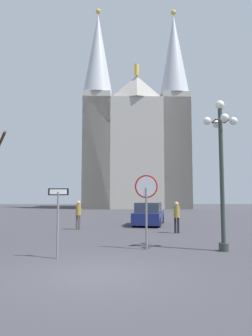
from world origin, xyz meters
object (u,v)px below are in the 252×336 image
Objects in this scene: cathedral at (136,142)px; pedestrian_standing at (178,214)px; one_way_arrow_sign at (59,214)px; parked_car_near_navy at (150,214)px; street_lamp at (222,157)px; pedestrian_walking at (79,212)px; stop_sign at (147,196)px.

pedestrian_standing is at bearing -87.72° from cathedral.
parked_car_near_navy is (3.84, 11.05, -0.74)m from one_way_arrow_sign.
parked_car_near_navy is (-2.05, 9.74, -2.79)m from street_lamp.
pedestrian_walking is 1.01× the size of pedestrian_standing.
cathedral is 37.34m from stop_sign.
pedestrian_walking is at bearing 118.88° from stop_sign.
pedestrian_walking is (-0.62, 8.28, -0.42)m from one_way_arrow_sign.
one_way_arrow_sign reaches higher than pedestrian_walking.
stop_sign is 9.54m from parked_car_near_navy.
street_lamp is 5.88m from pedestrian_standing.
parked_car_near_navy is at bearing 31.89° from pedestrian_walking.
parked_car_near_navy is (0.06, -26.92, -9.85)m from cathedral.
stop_sign reaches higher than pedestrian_standing.
stop_sign is 3.50m from one_way_arrow_sign.
street_lamp is 3.37× the size of pedestrian_standing.
pedestrian_standing is (5.65, -1.70, -0.02)m from pedestrian_walking.
street_lamp is 9.85m from pedestrian_walking.
cathedral is 13.70× the size of one_way_arrow_sign.
cathedral is 39.24m from one_way_arrow_sign.
cathedral reaches higher than pedestrian_walking.
stop_sign is at bearing -94.85° from parked_car_near_navy.
cathedral reaches higher than parked_car_near_navy.
cathedral is 18.54× the size of pedestrian_standing.
street_lamp reaches higher than parked_car_near_navy.
one_way_arrow_sign is at bearing -95.68° from cathedral.
pedestrian_standing is (-0.86, 5.26, -2.49)m from street_lamp.
cathedral is at bearing 92.28° from pedestrian_standing.
cathedral reaches higher than one_way_arrow_sign.
pedestrian_walking is at bearing 133.04° from street_lamp.
pedestrian_standing is at bearing -75.12° from parked_car_near_navy.
street_lamp is at bearing -46.96° from pedestrian_walking.
parked_car_near_navy is 2.76× the size of pedestrian_standing.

